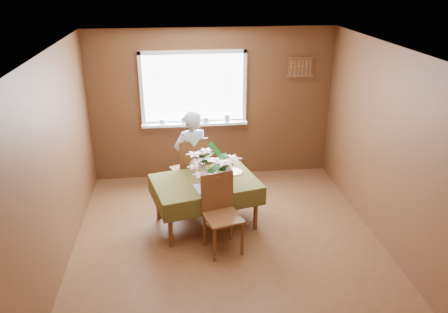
{
  "coord_description": "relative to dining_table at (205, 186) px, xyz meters",
  "views": [
    {
      "loc": [
        -0.61,
        -4.69,
        3.3
      ],
      "look_at": [
        0.0,
        0.55,
        1.05
      ],
      "focal_mm": 35.0,
      "sensor_mm": 36.0,
      "label": 1
    }
  ],
  "objects": [
    {
      "name": "window_assembly",
      "position": [
        -0.05,
        1.58,
        0.77
      ],
      "size": [
        1.72,
        0.2,
        1.22
      ],
      "color": "white",
      "rests_on": "wall_back"
    },
    {
      "name": "chair_near",
      "position": [
        0.15,
        -0.57,
        -0.05
      ],
      "size": [
        0.53,
        0.53,
        1.0
      ],
      "rotation": [
        0.0,
        0.0,
        0.27
      ],
      "color": "brown",
      "rests_on": "floor"
    },
    {
      "name": "wall_left",
      "position": [
        -1.75,
        -0.62,
        0.65
      ],
      "size": [
        0.0,
        4.5,
        4.5
      ],
      "primitive_type": "plane",
      "rotation": [
        1.57,
        0.0,
        1.57
      ],
      "color": "brown",
      "rests_on": "floor"
    },
    {
      "name": "side_plate",
      "position": [
        0.43,
        0.22,
        0.09
      ],
      "size": [
        0.33,
        0.33,
        0.01
      ],
      "primitive_type": "cylinder",
      "rotation": [
        0.0,
        0.0,
        0.6
      ],
      "color": "white",
      "rests_on": "dining_table"
    },
    {
      "name": "wall_front",
      "position": [
        0.25,
        -2.87,
        0.65
      ],
      "size": [
        4.0,
        0.0,
        4.0
      ],
      "primitive_type": "plane",
      "rotation": [
        -1.57,
        0.0,
        0.0
      ],
      "color": "brown",
      "rests_on": "floor"
    },
    {
      "name": "dining_table",
      "position": [
        0.0,
        0.0,
        0.0
      ],
      "size": [
        1.58,
        1.25,
        0.68
      ],
      "rotation": [
        0.0,
        0.0,
        0.24
      ],
      "color": "brown",
      "rests_on": "floor"
    },
    {
      "name": "spoon_rack",
      "position": [
        1.7,
        1.59,
        1.25
      ],
      "size": [
        0.44,
        0.05,
        0.33
      ],
      "color": "brown",
      "rests_on": "wall_back"
    },
    {
      "name": "chair_far",
      "position": [
        -0.17,
        0.67,
        -0.03
      ],
      "size": [
        0.59,
        0.59,
        1.05
      ],
      "rotation": [
        0.0,
        0.0,
        3.54
      ],
      "color": "brown",
      "rests_on": "floor"
    },
    {
      "name": "seated_woman",
      "position": [
        -0.15,
        0.62,
        0.14
      ],
      "size": [
        0.63,
        0.52,
        1.48
      ],
      "primitive_type": "imported",
      "rotation": [
        0.0,
        0.0,
        3.5
      ],
      "color": "white",
      "rests_on": "floor"
    },
    {
      "name": "flower_bouquet",
      "position": [
        0.06,
        -0.22,
        0.41
      ],
      "size": [
        0.59,
        0.59,
        0.5
      ],
      "rotation": [
        0.0,
        0.0,
        0.03
      ],
      "color": "white",
      "rests_on": "dining_table"
    },
    {
      "name": "wall_right",
      "position": [
        2.25,
        -0.62,
        0.65
      ],
      "size": [
        0.0,
        4.5,
        4.5
      ],
      "primitive_type": "plane",
      "rotation": [
        1.57,
        0.0,
        -1.57
      ],
      "color": "brown",
      "rests_on": "floor"
    },
    {
      "name": "wall_back",
      "position": [
        0.25,
        1.63,
        0.65
      ],
      "size": [
        4.0,
        0.0,
        4.0
      ],
      "primitive_type": "plane",
      "rotation": [
        1.57,
        0.0,
        0.0
      ],
      "color": "brown",
      "rests_on": "floor"
    },
    {
      "name": "floor",
      "position": [
        0.25,
        -0.62,
        -0.6
      ],
      "size": [
        4.5,
        4.5,
        0.0
      ],
      "primitive_type": "plane",
      "color": "brown",
      "rests_on": "ground"
    },
    {
      "name": "ceiling",
      "position": [
        0.25,
        -0.62,
        1.9
      ],
      "size": [
        4.5,
        4.5,
        0.0
      ],
      "primitive_type": "plane",
      "rotation": [
        3.14,
        0.0,
        0.0
      ],
      "color": "white",
      "rests_on": "wall_back"
    },
    {
      "name": "table_knife",
      "position": [
        0.19,
        -0.11,
        0.09
      ],
      "size": [
        0.04,
        0.21,
        0.0
      ],
      "primitive_type": "cube",
      "rotation": [
        0.0,
        0.0,
        0.11
      ],
      "color": "silver",
      "rests_on": "dining_table"
    }
  ]
}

